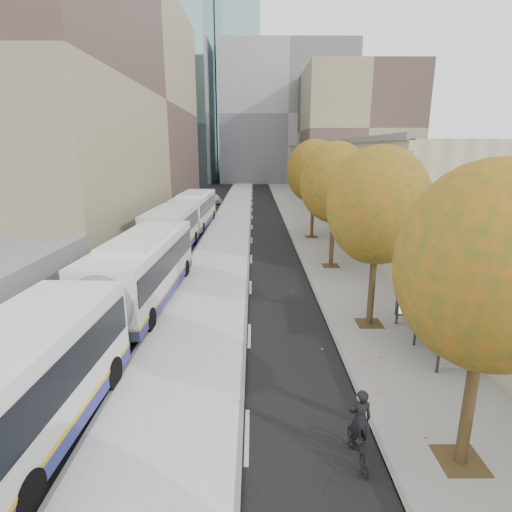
{
  "coord_description": "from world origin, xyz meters",
  "views": [
    {
      "loc": [
        -1.46,
        -3.13,
        7.46
      ],
      "look_at": [
        -1.35,
        15.45,
        2.5
      ],
      "focal_mm": 28.0,
      "sensor_mm": 36.0,
      "label": 1
    }
  ],
  "objects_px": {
    "bus_near": "(111,298)",
    "distant_car": "(214,199)",
    "bus_shelter": "(443,294)",
    "cyclist": "(359,436)",
    "bus_far": "(186,216)"
  },
  "relations": [
    {
      "from": "bus_near",
      "to": "distant_car",
      "type": "distance_m",
      "value": 42.36
    },
    {
      "from": "bus_shelter",
      "to": "cyclist",
      "type": "height_order",
      "value": "bus_shelter"
    },
    {
      "from": "bus_far",
      "to": "distant_car",
      "type": "distance_m",
      "value": 22.15
    },
    {
      "from": "bus_far",
      "to": "distant_car",
      "type": "bearing_deg",
      "value": 90.83
    },
    {
      "from": "bus_shelter",
      "to": "distant_car",
      "type": "xyz_separation_m",
      "value": [
        -12.83,
        43.19,
        -1.5
      ]
    },
    {
      "from": "bus_near",
      "to": "distant_car",
      "type": "bearing_deg",
      "value": 92.07
    },
    {
      "from": "bus_far",
      "to": "cyclist",
      "type": "relative_size",
      "value": 9.73
    },
    {
      "from": "cyclist",
      "to": "bus_near",
      "type": "bearing_deg",
      "value": 136.28
    },
    {
      "from": "bus_far",
      "to": "bus_near",
      "type": "bearing_deg",
      "value": -87.52
    },
    {
      "from": "bus_shelter",
      "to": "bus_near",
      "type": "xyz_separation_m",
      "value": [
        -12.84,
        0.85,
        -0.44
      ]
    },
    {
      "from": "cyclist",
      "to": "distant_car",
      "type": "xyz_separation_m",
      "value": [
        -8.23,
        49.06,
        -0.05
      ]
    },
    {
      "from": "bus_near",
      "to": "bus_far",
      "type": "bearing_deg",
      "value": 92.93
    },
    {
      "from": "bus_near",
      "to": "bus_shelter",
      "type": "bearing_deg",
      "value": -1.69
    },
    {
      "from": "bus_far",
      "to": "distant_car",
      "type": "xyz_separation_m",
      "value": [
        0.31,
        22.12,
        -1.07
      ]
    },
    {
      "from": "cyclist",
      "to": "distant_car",
      "type": "height_order",
      "value": "cyclist"
    }
  ]
}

